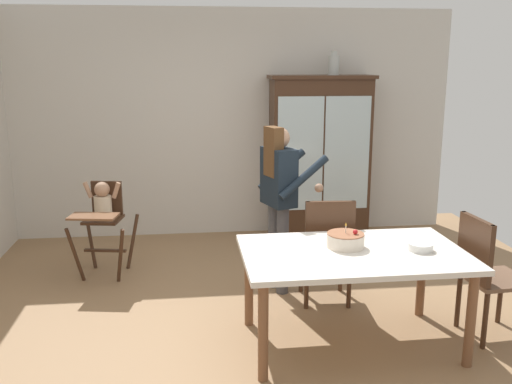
{
  "coord_description": "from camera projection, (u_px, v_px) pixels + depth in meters",
  "views": [
    {
      "loc": [
        -0.52,
        -4.18,
        2.1
      ],
      "look_at": [
        0.06,
        0.7,
        0.95
      ],
      "focal_mm": 39.68,
      "sensor_mm": 36.0,
      "label": 1
    }
  ],
  "objects": [
    {
      "name": "ground_plane",
      "position": [
        259.0,
        326.0,
        4.58
      ],
      "size": [
        6.24,
        6.24,
        0.0
      ],
      "primitive_type": "plane",
      "color": "#93704C"
    },
    {
      "name": "wall_back",
      "position": [
        233.0,
        124.0,
        6.82
      ],
      "size": [
        5.32,
        0.06,
        2.7
      ],
      "primitive_type": "cube",
      "color": "beige",
      "rests_on": "ground_plane"
    },
    {
      "name": "china_cabinet",
      "position": [
        319.0,
        157.0,
        6.77
      ],
      "size": [
        1.22,
        0.48,
        1.93
      ],
      "color": "#422819",
      "rests_on": "ground_plane"
    },
    {
      "name": "ceramic_vase",
      "position": [
        334.0,
        65.0,
        6.54
      ],
      "size": [
        0.13,
        0.13,
        0.27
      ],
      "color": "#B2B7B2",
      "rests_on": "china_cabinet"
    },
    {
      "name": "high_chair_with_toddler",
      "position": [
        103.0,
        211.0,
        5.54
      ],
      "size": [
        0.66,
        0.75,
        0.95
      ],
      "rotation": [
        0.0,
        0.0,
        -0.17
      ],
      "color": "#422819",
      "rests_on": "ground_plane"
    },
    {
      "name": "adult_person",
      "position": [
        279.0,
        189.0,
        5.1
      ],
      "size": [
        0.62,
        0.61,
        1.53
      ],
      "rotation": [
        0.0,
        0.0,
        1.91
      ],
      "color": "#47474C",
      "rests_on": "ground_plane"
    },
    {
      "name": "dining_table",
      "position": [
        353.0,
        262.0,
        4.15
      ],
      "size": [
        1.64,
        1.02,
        0.74
      ],
      "color": "silver",
      "rests_on": "ground_plane"
    },
    {
      "name": "birthday_cake",
      "position": [
        345.0,
        240.0,
        4.2
      ],
      "size": [
        0.28,
        0.28,
        0.19
      ],
      "color": "beige",
      "rests_on": "dining_table"
    },
    {
      "name": "serving_bowl",
      "position": [
        420.0,
        247.0,
        4.13
      ],
      "size": [
        0.18,
        0.18,
        0.05
      ],
      "primitive_type": "cylinder",
      "color": "silver",
      "rests_on": "dining_table"
    },
    {
      "name": "dining_chair_far_side",
      "position": [
        327.0,
        244.0,
        4.87
      ],
      "size": [
        0.47,
        0.47,
        0.96
      ],
      "rotation": [
        0.0,
        0.0,
        3.07
      ],
      "color": "#422819",
      "rests_on": "ground_plane"
    },
    {
      "name": "dining_chair_right_end",
      "position": [
        485.0,
        269.0,
        4.29
      ],
      "size": [
        0.47,
        0.47,
        0.96
      ],
      "rotation": [
        0.0,
        0.0,
        1.64
      ],
      "color": "#422819",
      "rests_on": "ground_plane"
    }
  ]
}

